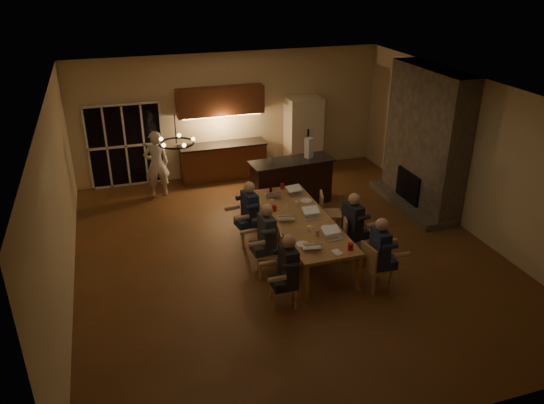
{
  "coord_description": "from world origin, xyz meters",
  "views": [
    {
      "loc": [
        -3.04,
        -8.56,
        5.36
      ],
      "look_at": [
        -0.21,
        0.3,
        1.01
      ],
      "focal_mm": 35.0,
      "sensor_mm": 36.0,
      "label": 1
    }
  ],
  "objects_px": {
    "laptop_e": "(273,191)",
    "bar_blender": "(309,148)",
    "chair_left_far": "(251,225)",
    "redcup_mid": "(274,208)",
    "can_silver": "(317,233)",
    "chair_right_mid": "(354,238)",
    "mug_front": "(309,228)",
    "person_right_mid": "(352,227)",
    "laptop_d": "(313,213)",
    "chair_left_near": "(284,282)",
    "person_left_near": "(288,273)",
    "chair_right_far": "(330,213)",
    "plate_left": "(303,244)",
    "person_left_mid": "(267,239)",
    "mug_back": "(272,202)",
    "bar_island": "(291,182)",
    "mug_mid": "(296,204)",
    "plate_near": "(327,228)",
    "person_left_far": "(250,214)",
    "laptop_a": "(311,241)",
    "redcup_far": "(282,186)",
    "refrigerator": "(303,134)",
    "chair_right_near": "(377,266)",
    "redcup_near": "(350,247)",
    "plate_far": "(306,201)",
    "dining_table": "(301,236)",
    "laptop_b": "(333,233)",
    "laptop_c": "(286,213)",
    "laptop_f": "(296,191)",
    "standing_person": "(157,164)",
    "chandelier": "(176,143)"
  },
  "relations": [
    {
      "from": "refrigerator",
      "to": "redcup_far",
      "type": "distance_m",
      "value": 3.14
    },
    {
      "from": "person_left_near",
      "to": "redcup_near",
      "type": "height_order",
      "value": "person_left_near"
    },
    {
      "from": "bar_island",
      "to": "laptop_b",
      "type": "xyz_separation_m",
      "value": [
        -0.32,
        -3.14,
        0.32
      ]
    },
    {
      "from": "chair_left_far",
      "to": "dining_table",
      "type": "bearing_deg",
      "value": 65.71
    },
    {
      "from": "person_right_mid",
      "to": "laptop_b",
      "type": "relative_size",
      "value": 4.31
    },
    {
      "from": "person_left_near",
      "to": "mug_mid",
      "type": "relative_size",
      "value": 13.8
    },
    {
      "from": "laptop_e",
      "to": "bar_blender",
      "type": "relative_size",
      "value": 0.67
    },
    {
      "from": "chair_left_near",
      "to": "standing_person",
      "type": "distance_m",
      "value": 5.38
    },
    {
      "from": "standing_person",
      "to": "laptop_f",
      "type": "distance_m",
      "value": 3.68
    },
    {
      "from": "chair_left_far",
      "to": "person_left_far",
      "type": "relative_size",
      "value": 0.64
    },
    {
      "from": "chair_left_near",
      "to": "redcup_far",
      "type": "relative_size",
      "value": 7.42
    },
    {
      "from": "chair_right_near",
      "to": "person_left_near",
      "type": "relative_size",
      "value": 0.64
    },
    {
      "from": "laptop_e",
      "to": "can_silver",
      "type": "distance_m",
      "value": 1.93
    },
    {
      "from": "chandelier",
      "to": "laptop_a",
      "type": "xyz_separation_m",
      "value": [
        2.13,
        -0.37,
        -1.89
      ]
    },
    {
      "from": "laptop_e",
      "to": "redcup_near",
      "type": "bearing_deg",
      "value": 112.79
    },
    {
      "from": "chair_right_near",
      "to": "plate_near",
      "type": "xyz_separation_m",
      "value": [
        -0.52,
        1.03,
        0.31
      ]
    },
    {
      "from": "person_left_near",
      "to": "bar_blender",
      "type": "distance_m",
      "value": 4.39
    },
    {
      "from": "chair_right_mid",
      "to": "can_silver",
      "type": "height_order",
      "value": "chair_right_mid"
    },
    {
      "from": "chair_right_far",
      "to": "redcup_mid",
      "type": "distance_m",
      "value": 1.34
    },
    {
      "from": "laptop_c",
      "to": "mug_mid",
      "type": "bearing_deg",
      "value": -115.57
    },
    {
      "from": "person_left_far",
      "to": "mug_mid",
      "type": "relative_size",
      "value": 13.8
    },
    {
      "from": "chair_left_far",
      "to": "laptop_d",
      "type": "relative_size",
      "value": 2.78
    },
    {
      "from": "chair_right_mid",
      "to": "redcup_mid",
      "type": "distance_m",
      "value": 1.67
    },
    {
      "from": "laptop_a",
      "to": "redcup_far",
      "type": "height_order",
      "value": "laptop_a"
    },
    {
      "from": "person_left_near",
      "to": "laptop_d",
      "type": "relative_size",
      "value": 4.31
    },
    {
      "from": "laptop_d",
      "to": "plate_left",
      "type": "relative_size",
      "value": 1.32
    },
    {
      "from": "mug_front",
      "to": "plate_far",
      "type": "xyz_separation_m",
      "value": [
        0.42,
        1.23,
        -0.04
      ]
    },
    {
      "from": "chair_right_near",
      "to": "redcup_near",
      "type": "relative_size",
      "value": 7.42
    },
    {
      "from": "chair_left_far",
      "to": "plate_far",
      "type": "bearing_deg",
      "value": 106.79
    },
    {
      "from": "laptop_e",
      "to": "bar_blender",
      "type": "xyz_separation_m",
      "value": [
        1.23,
        1.1,
        0.46
      ]
    },
    {
      "from": "chair_left_near",
      "to": "mug_back",
      "type": "xyz_separation_m",
      "value": [
        0.55,
        2.34,
        0.36
      ]
    },
    {
      "from": "chair_left_near",
      "to": "person_left_near",
      "type": "relative_size",
      "value": 0.64
    },
    {
      "from": "laptop_a",
      "to": "mug_front",
      "type": "xyz_separation_m",
      "value": [
        0.18,
        0.57,
        -0.06
      ]
    },
    {
      "from": "bar_island",
      "to": "mug_mid",
      "type": "bearing_deg",
      "value": -110.42
    },
    {
      "from": "laptop_c",
      "to": "mug_front",
      "type": "relative_size",
      "value": 3.2
    },
    {
      "from": "person_left_near",
      "to": "mug_front",
      "type": "bearing_deg",
      "value": 143.96
    },
    {
      "from": "dining_table",
      "to": "laptop_f",
      "type": "height_order",
      "value": "laptop_f"
    },
    {
      "from": "person_left_mid",
      "to": "chair_right_near",
      "type": "bearing_deg",
      "value": 54.28
    },
    {
      "from": "bar_island",
      "to": "chair_left_near",
      "type": "bearing_deg",
      "value": -115.45
    },
    {
      "from": "plate_left",
      "to": "bar_blender",
      "type": "relative_size",
      "value": 0.51
    },
    {
      "from": "chair_left_far",
      "to": "redcup_mid",
      "type": "relative_size",
      "value": 7.42
    },
    {
      "from": "bar_island",
      "to": "chair_right_far",
      "type": "bearing_deg",
      "value": -83.34
    },
    {
      "from": "person_left_mid",
      "to": "mug_back",
      "type": "height_order",
      "value": "person_left_mid"
    },
    {
      "from": "person_right_mid",
      "to": "person_left_mid",
      "type": "bearing_deg",
      "value": 79.14
    },
    {
      "from": "chair_right_mid",
      "to": "mug_front",
      "type": "distance_m",
      "value": 1.0
    },
    {
      "from": "mug_front",
      "to": "redcup_far",
      "type": "xyz_separation_m",
      "value": [
        0.15,
        1.98,
        0.01
      ]
    },
    {
      "from": "person_right_mid",
      "to": "bar_blender",
      "type": "height_order",
      "value": "bar_blender"
    },
    {
      "from": "person_left_near",
      "to": "mug_mid",
      "type": "xyz_separation_m",
      "value": [
        0.94,
        2.22,
        0.11
      ]
    },
    {
      "from": "redcup_mid",
      "to": "plate_near",
      "type": "distance_m",
      "value": 1.23
    },
    {
      "from": "person_right_mid",
      "to": "laptop_d",
      "type": "height_order",
      "value": "person_right_mid"
    }
  ]
}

